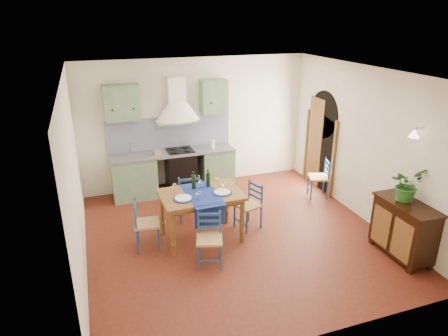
{
  "coord_description": "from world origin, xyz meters",
  "views": [
    {
      "loc": [
        -2.19,
        -5.68,
        3.65
      ],
      "look_at": [
        -0.12,
        0.3,
        1.18
      ],
      "focal_mm": 32.0,
      "sensor_mm": 36.0,
      "label": 1
    }
  ],
  "objects": [
    {
      "name": "chair_far",
      "position": [
        -0.62,
        0.91,
        0.47
      ],
      "size": [
        0.43,
        0.43,
        0.91
      ],
      "color": "navy",
      "rests_on": "ground"
    },
    {
      "name": "floor",
      "position": [
        0.0,
        0.0,
        0.0
      ],
      "size": [
        5.0,
        5.0,
        0.0
      ],
      "primitive_type": "plane",
      "color": "#48190F",
      "rests_on": "ground"
    },
    {
      "name": "dining_table",
      "position": [
        -0.58,
        0.11,
        0.76
      ],
      "size": [
        1.37,
        1.03,
        1.17
      ],
      "color": "brown",
      "rests_on": "ground"
    },
    {
      "name": "potted_plant",
      "position": [
        2.28,
        -1.32,
        1.2
      ],
      "size": [
        0.58,
        0.54,
        0.53
      ],
      "primitive_type": "imported",
      "rotation": [
        0.0,
        0.0,
        0.31
      ],
      "color": "#255B1F",
      "rests_on": "sideboard"
    },
    {
      "name": "back_wall",
      "position": [
        -0.47,
        2.29,
        1.05
      ],
      "size": [
        5.0,
        0.96,
        2.8
      ],
      "color": "beige",
      "rests_on": "ground"
    },
    {
      "name": "chair_near",
      "position": [
        -0.68,
        -0.63,
        0.43
      ],
      "size": [
        0.49,
        0.49,
        0.83
      ],
      "color": "navy",
      "rests_on": "ground"
    },
    {
      "name": "chair_spare",
      "position": [
        2.23,
        0.94,
        0.43
      ],
      "size": [
        0.49,
        0.49,
        0.83
      ],
      "color": "navy",
      "rests_on": "ground"
    },
    {
      "name": "chair_left",
      "position": [
        -1.53,
        0.14,
        0.44
      ],
      "size": [
        0.45,
        0.45,
        0.85
      ],
      "color": "navy",
      "rests_on": "ground"
    },
    {
      "name": "sideboard",
      "position": [
        2.26,
        -1.43,
        0.51
      ],
      "size": [
        0.5,
        1.05,
        0.94
      ],
      "color": "black",
      "rests_on": "ground"
    },
    {
      "name": "left_wall",
      "position": [
        -2.5,
        0.0,
        1.4
      ],
      "size": [
        0.04,
        5.0,
        2.8
      ],
      "primitive_type": "cube",
      "color": "beige",
      "rests_on": "ground"
    },
    {
      "name": "right_wall",
      "position": [
        2.5,
        0.28,
        1.34
      ],
      "size": [
        0.26,
        5.0,
        2.8
      ],
      "color": "beige",
      "rests_on": "ground"
    },
    {
      "name": "ceiling",
      "position": [
        0.0,
        0.0,
        2.8
      ],
      "size": [
        5.0,
        5.0,
        0.01
      ],
      "primitive_type": "cube",
      "color": "white",
      "rests_on": "back_wall"
    },
    {
      "name": "chair_right",
      "position": [
        0.33,
        0.22,
        0.44
      ],
      "size": [
        0.5,
        0.5,
        0.85
      ],
      "color": "navy",
      "rests_on": "ground"
    }
  ]
}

